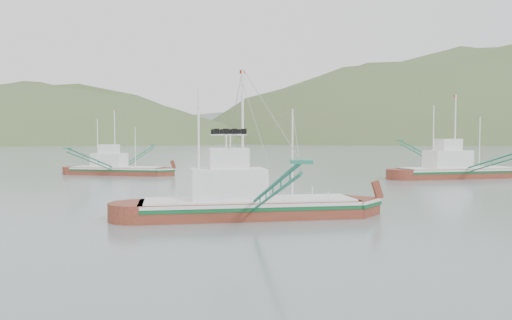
{
  "coord_description": "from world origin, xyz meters",
  "views": [
    {
      "loc": [
        -0.05,
        -33.54,
        5.01
      ],
      "look_at": [
        0.0,
        6.0,
        3.2
      ],
      "focal_mm": 35.0,
      "sensor_mm": 36.0,
      "label": 1
    }
  ],
  "objects": [
    {
      "name": "bg_boat_right",
      "position": [
        24.7,
        27.42,
        2.02
      ],
      "size": [
        15.56,
        26.78,
        11.03
      ],
      "rotation": [
        0.0,
        0.0,
        0.25
      ],
      "color": "maroon",
      "rests_on": "ground"
    },
    {
      "name": "main_boat",
      "position": [
        -0.56,
        -2.62,
        1.7
      ],
      "size": [
        14.0,
        24.41,
        9.96
      ],
      "rotation": [
        0.0,
        0.0,
        0.17
      ],
      "color": "maroon",
      "rests_on": "ground"
    },
    {
      "name": "bg_boat_left",
      "position": [
        -18.49,
        32.76,
        1.65
      ],
      "size": [
        13.05,
        22.56,
        9.26
      ],
      "rotation": [
        0.0,
        0.0,
        -0.22
      ],
      "color": "maroon",
      "rests_on": "ground"
    },
    {
      "name": "ridge_distant",
      "position": [
        30.0,
        560.0,
        0.0
      ],
      "size": [
        960.0,
        400.0,
        240.0
      ],
      "primitive_type": "ellipsoid",
      "color": "slate",
      "rests_on": "ground"
    },
    {
      "name": "headland_left",
      "position": [
        -180.0,
        360.0,
        0.0
      ],
      "size": [
        448.0,
        308.0,
        210.0
      ],
      "primitive_type": "ellipsoid",
      "color": "#43572C",
      "rests_on": "ground"
    },
    {
      "name": "ground",
      "position": [
        0.0,
        0.0,
        0.0
      ],
      "size": [
        1200.0,
        1200.0,
        0.0
      ],
      "primitive_type": "plane",
      "color": "slate",
      "rests_on": "ground"
    }
  ]
}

